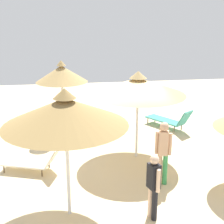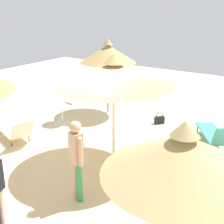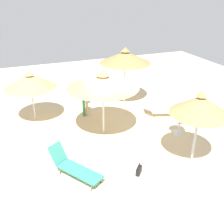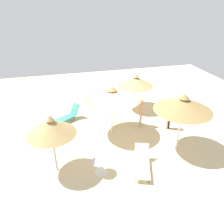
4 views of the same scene
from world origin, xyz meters
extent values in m
cube|color=beige|center=(0.00, 0.00, -0.05)|extent=(24.00, 24.00, 0.10)
cylinder|color=white|center=(0.16, -0.50, 1.21)|extent=(0.08, 0.08, 2.43)
cone|color=tan|center=(0.16, -0.50, 2.34)|extent=(2.95, 2.95, 0.51)
cone|color=tan|center=(0.16, -0.50, 2.70)|extent=(0.53, 0.53, 0.22)
cylinder|color=#B2B2B7|center=(3.28, 1.83, 1.08)|extent=(0.09, 0.09, 2.17)
cone|color=tan|center=(3.28, 1.83, 2.23)|extent=(2.03, 2.03, 0.64)
cone|color=tan|center=(3.28, 1.83, 2.65)|extent=(0.37, 0.37, 0.22)
cylinder|color=#B2B2B7|center=(-2.13, -3.18, 1.01)|extent=(0.07, 0.07, 2.02)
cone|color=tan|center=(-2.13, -3.18, 1.94)|extent=(2.32, 2.32, 0.61)
cone|color=tan|center=(-2.13, -3.18, 2.34)|extent=(0.42, 0.42, 0.22)
cube|color=silver|center=(-0.31, 2.93, 0.25)|extent=(1.07, 1.54, 0.05)
cylinder|color=brown|center=(0.14, 3.40, 0.11)|extent=(0.04, 0.04, 0.23)
cylinder|color=brown|center=(-0.76, 2.46, 0.11)|extent=(0.04, 0.04, 0.23)
cylinder|color=brown|center=(-0.25, 2.28, 0.11)|extent=(0.04, 0.04, 0.23)
cube|color=silver|center=(-0.60, 2.10, 0.55)|extent=(0.73, 0.57, 0.58)
cube|color=teal|center=(2.77, -2.27, 0.29)|extent=(1.68, 1.37, 0.05)
cylinder|color=brown|center=(3.23, -1.69, 0.13)|extent=(0.04, 0.04, 0.26)
cylinder|color=brown|center=(3.48, -2.08, 0.13)|extent=(0.04, 0.04, 0.26)
cylinder|color=brown|center=(2.07, -2.46, 0.13)|extent=(0.04, 0.04, 0.26)
cube|color=teal|center=(1.94, -2.81, 0.61)|extent=(0.61, 0.67, 0.63)
cylinder|color=beige|center=(-3.02, -0.12, 0.38)|extent=(0.13, 0.13, 0.77)
cylinder|color=beige|center=(-2.92, -0.09, 1.03)|extent=(0.09, 0.09, 0.53)
cylinder|color=#338C4C|center=(-1.68, -0.88, 0.44)|extent=(0.13, 0.13, 0.88)
cylinder|color=tan|center=(-1.62, -0.74, 0.44)|extent=(0.13, 0.13, 0.88)
cube|color=tan|center=(-1.65, -0.81, 1.21)|extent=(0.30, 0.31, 0.66)
sphere|color=tan|center=(-1.65, -0.81, 1.65)|extent=(0.24, 0.24, 0.24)
cylinder|color=tan|center=(-1.71, -0.97, 1.18)|extent=(0.09, 0.09, 0.61)
cylinder|color=tan|center=(-1.59, -0.64, 1.18)|extent=(0.09, 0.09, 0.61)
cube|color=black|center=(3.27, -0.33, 0.13)|extent=(0.35, 0.33, 0.26)
torus|color=black|center=(3.27, -0.33, 0.31)|extent=(0.20, 0.18, 0.25)
cylinder|color=silver|center=(1.45, 2.49, 0.64)|extent=(0.73, 0.73, 0.02)
cylinder|color=silver|center=(1.45, 2.49, 0.31)|extent=(0.05, 0.05, 0.63)
cylinder|color=silver|center=(1.45, 2.49, 0.01)|extent=(0.51, 0.51, 0.02)
camera|label=1|loc=(-9.03, 1.66, 4.42)|focal=50.44mm
camera|label=2|loc=(-5.80, -4.47, 3.90)|focal=48.92mm
camera|label=3|loc=(9.53, -3.74, 5.77)|focal=41.60mm
camera|label=4|loc=(2.80, 9.79, 6.86)|focal=35.70mm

